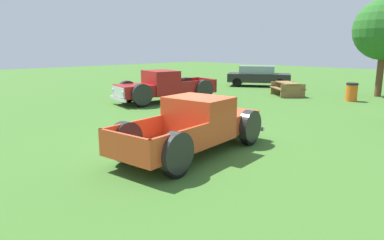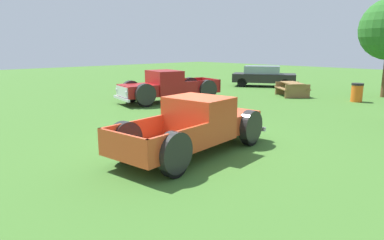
# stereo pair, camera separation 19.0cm
# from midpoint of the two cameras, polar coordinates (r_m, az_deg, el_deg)

# --- Properties ---
(ground_plane) EXTENTS (80.00, 80.00, 0.00)m
(ground_plane) POSITION_cam_midpoint_polar(r_m,az_deg,el_deg) (10.04, 1.21, -4.12)
(ground_plane) COLOR #3D6B28
(pickup_truck_foreground) EXTENTS (2.39, 5.00, 1.48)m
(pickup_truck_foreground) POSITION_cam_midpoint_polar(r_m,az_deg,el_deg) (9.38, 1.93, -0.83)
(pickup_truck_foreground) COLOR #D14723
(pickup_truck_foreground) RESTS_ON ground_plane
(pickup_truck_behind_left) EXTENTS (2.94, 5.50, 1.60)m
(pickup_truck_behind_left) POSITION_cam_midpoint_polar(r_m,az_deg,el_deg) (17.70, -4.40, 5.38)
(pickup_truck_behind_left) COLOR maroon
(pickup_truck_behind_left) RESTS_ON ground_plane
(sedan_distant_b) EXTENTS (4.59, 3.78, 1.44)m
(sedan_distant_b) POSITION_cam_midpoint_polar(r_m,az_deg,el_deg) (25.35, 11.85, 7.12)
(sedan_distant_b) COLOR black
(sedan_distant_b) RESTS_ON ground_plane
(picnic_table) EXTENTS (2.33, 2.28, 0.78)m
(picnic_table) POSITION_cam_midpoint_polar(r_m,az_deg,el_deg) (20.70, 16.35, 5.13)
(picnic_table) COLOR olive
(picnic_table) RESTS_ON ground_plane
(trash_can) EXTENTS (0.59, 0.59, 0.95)m
(trash_can) POSITION_cam_midpoint_polar(r_m,az_deg,el_deg) (19.77, 25.68, 4.10)
(trash_can) COLOR orange
(trash_can) RESTS_ON ground_plane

